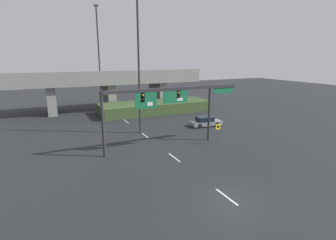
{
  "coord_description": "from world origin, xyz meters",
  "views": [
    {
      "loc": [
        -10.62,
        -12.62,
        9.36
      ],
      "look_at": [
        0.0,
        9.79,
        3.39
      ],
      "focal_mm": 28.0,
      "sensor_mm": 36.0,
      "label": 1
    }
  ],
  "objects_px": {
    "signal_gantry": "(170,99)",
    "speed_limit_sign": "(218,131)",
    "parked_sedan_near_right": "(206,122)",
    "highway_light_pole_near": "(139,60)",
    "highway_light_pole_far": "(99,59)"
  },
  "relations": [
    {
      "from": "signal_gantry",
      "to": "highway_light_pole_far",
      "type": "relative_size",
      "value": 0.88
    },
    {
      "from": "signal_gantry",
      "to": "parked_sedan_near_right",
      "type": "height_order",
      "value": "signal_gantry"
    },
    {
      "from": "speed_limit_sign",
      "to": "parked_sedan_near_right",
      "type": "xyz_separation_m",
      "value": [
        3.19,
        7.23,
        -0.91
      ]
    },
    {
      "from": "speed_limit_sign",
      "to": "highway_light_pole_near",
      "type": "xyz_separation_m",
      "value": [
        -6.17,
        7.85,
        7.5
      ]
    },
    {
      "from": "signal_gantry",
      "to": "speed_limit_sign",
      "type": "height_order",
      "value": "signal_gantry"
    },
    {
      "from": "speed_limit_sign",
      "to": "highway_light_pole_far",
      "type": "distance_m",
      "value": 24.78
    },
    {
      "from": "parked_sedan_near_right",
      "to": "highway_light_pole_near",
      "type": "bearing_deg",
      "value": -177.97
    },
    {
      "from": "highway_light_pole_far",
      "to": "highway_light_pole_near",
      "type": "bearing_deg",
      "value": -82.65
    },
    {
      "from": "signal_gantry",
      "to": "highway_light_pole_near",
      "type": "distance_m",
      "value": 7.44
    },
    {
      "from": "speed_limit_sign",
      "to": "parked_sedan_near_right",
      "type": "height_order",
      "value": "speed_limit_sign"
    },
    {
      "from": "parked_sedan_near_right",
      "to": "speed_limit_sign",
      "type": "bearing_deg",
      "value": -108.01
    },
    {
      "from": "speed_limit_sign",
      "to": "highway_light_pole_near",
      "type": "relative_size",
      "value": 0.14
    },
    {
      "from": "signal_gantry",
      "to": "parked_sedan_near_right",
      "type": "distance_m",
      "value": 10.93
    },
    {
      "from": "highway_light_pole_near",
      "to": "highway_light_pole_far",
      "type": "distance_m",
      "value": 14.48
    },
    {
      "from": "highway_light_pole_near",
      "to": "highway_light_pole_far",
      "type": "bearing_deg",
      "value": 97.35
    }
  ]
}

